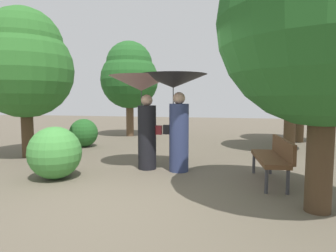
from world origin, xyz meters
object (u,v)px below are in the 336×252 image
Objects in this scene: person_left at (143,98)px; tree_mid_right at (292,60)px; tree_near_left at (129,75)px; park_bench at (274,156)px; tree_near_right at (327,1)px; tree_mid_left at (24,63)px; tree_far_back at (302,71)px; person_right at (175,98)px.

person_left is 4.76m from tree_mid_right.
tree_near_left reaches higher than person_left.
park_bench is 0.34× the size of tree_near_right.
person_left is 0.46× the size of tree_near_right.
tree_near_left is (-4.99, 5.94, 2.03)m from park_bench.
park_bench is at bearing -107.51° from person_left.
tree_mid_left reaches higher than park_bench.
park_bench is 6.17m from tree_far_back.
tree_far_back is (1.58, 5.61, 2.04)m from park_bench.
person_right is 6.32m from tree_far_back.
park_bench is (2.71, -0.52, -1.08)m from person_left.
tree_near_right is at bearing -53.38° from tree_near_left.
tree_near_right is 1.09× the size of tree_mid_right.
park_bench is (1.97, -0.47, -1.06)m from person_right.
tree_near_left is 6.37m from tree_mid_right.
tree_near_left is 4.97m from tree_mid_left.
tree_mid_right is (2.85, 2.99, 1.11)m from person_right.
person_right is (0.73, -0.05, -0.01)m from person_left.
tree_near_left is (-2.29, 5.42, 0.96)m from person_left.
person_right is at bearing -61.10° from tree_near_left.
person_left is 0.99× the size of person_right.
tree_near_right reaches higher than tree_far_back.
tree_near_right is at bearing -95.38° from tree_mid_right.
person_right is at bearing -133.55° from tree_mid_right.
tree_mid_right reaches higher than tree_near_left.
person_right reaches higher than person_left.
tree_mid_right reaches higher than park_bench.
park_bench is at bearing -104.14° from tree_mid_right.
tree_mid_right is 1.03× the size of tree_far_back.
tree_mid_left is (-4.16, 0.63, 0.94)m from person_right.
tree_mid_left is at bearing -103.23° from tree_near_left.
tree_mid_left is (-6.13, 1.10, 2.00)m from park_bench.
person_left is 3.59m from tree_mid_left.
tree_near_right reaches higher than park_bench.
person_left is 5.96m from tree_near_left.
tree_mid_right reaches higher than tree_mid_left.
park_bench is 0.39× the size of tree_far_back.
tree_far_back is at bearing -41.19° from person_right.
tree_near_left is at bearing 177.09° from tree_far_back.
tree_far_back is (4.28, 5.08, 0.97)m from person_left.
tree_near_left is at bearing 16.35° from person_left.
tree_near_right is at bearing -127.39° from person_left.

